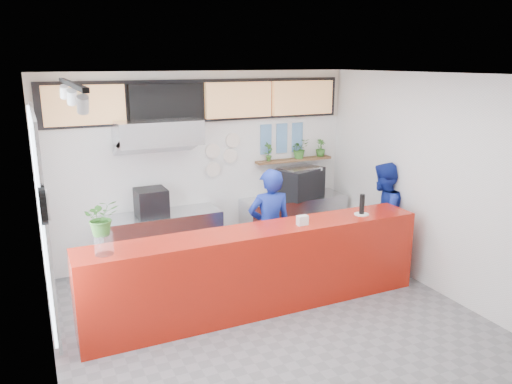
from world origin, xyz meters
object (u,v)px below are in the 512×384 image
object	(u,v)px
service_counter	(259,270)
staff_right	(382,215)
espresso_machine	(299,182)
pepper_mill	(362,204)
staff_center	(270,228)
panini_oven	(151,202)

from	to	relation	value
service_counter	staff_right	xyz separation A→B (m)	(2.35, 0.52, 0.28)
espresso_machine	pepper_mill	bearing A→B (deg)	-114.69
espresso_machine	pepper_mill	size ratio (longest dim) A/B	2.78
service_counter	staff_center	bearing A→B (deg)	53.26
espresso_machine	staff_right	size ratio (longest dim) A/B	0.46
staff_right	pepper_mill	distance (m)	1.07
espresso_machine	pepper_mill	world-z (taller)	espresso_machine
pepper_mill	panini_oven	bearing A→B (deg)	143.36
service_counter	espresso_machine	distance (m)	2.48
panini_oven	staff_right	bearing A→B (deg)	-22.15
espresso_machine	pepper_mill	distance (m)	1.84
service_counter	panini_oven	size ratio (longest dim) A/B	10.11
pepper_mill	espresso_machine	bearing A→B (deg)	88.17
staff_right	staff_center	bearing A→B (deg)	-31.43
panini_oven	staff_center	xyz separation A→B (m)	(1.39, -1.19, -0.24)
espresso_machine	staff_right	bearing A→B (deg)	-82.37
service_counter	panini_oven	world-z (taller)	panini_oven
service_counter	staff_center	world-z (taller)	staff_center
panini_oven	pepper_mill	size ratio (longest dim) A/B	1.62
staff_right	pepper_mill	size ratio (longest dim) A/B	6.02
service_counter	pepper_mill	xyz separation A→B (m)	(1.54, -0.04, 0.70)
panini_oven	espresso_machine	bearing A→B (deg)	-0.83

